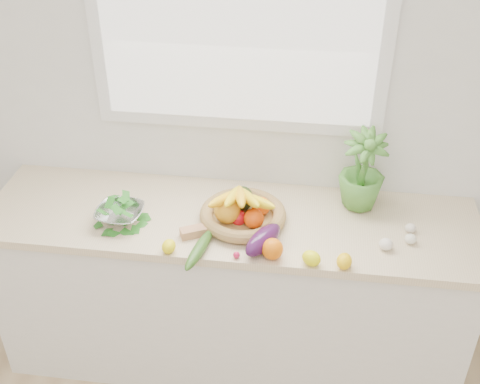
# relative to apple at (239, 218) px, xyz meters

# --- Properties ---
(back_wall) EXTENTS (4.50, 0.02, 2.70)m
(back_wall) POSITION_rel_apple_xyz_m (-0.05, 0.35, 0.41)
(back_wall) COLOR white
(back_wall) RESTS_ON ground
(counter_cabinet) EXTENTS (2.20, 0.58, 0.86)m
(counter_cabinet) POSITION_rel_apple_xyz_m (-0.05, 0.05, -0.51)
(counter_cabinet) COLOR silver
(counter_cabinet) RESTS_ON ground
(countertop) EXTENTS (2.24, 0.62, 0.04)m
(countertop) POSITION_rel_apple_xyz_m (-0.05, 0.05, -0.06)
(countertop) COLOR beige
(countertop) RESTS_ON counter_cabinet
(window_frame) EXTENTS (1.30, 0.03, 1.10)m
(window_frame) POSITION_rel_apple_xyz_m (-0.05, 0.34, 0.81)
(window_frame) COLOR white
(window_frame) RESTS_ON back_wall
(window_pane) EXTENTS (1.18, 0.01, 0.98)m
(window_pane) POSITION_rel_apple_xyz_m (-0.05, 0.32, 0.81)
(window_pane) COLOR white
(window_pane) RESTS_ON window_frame
(orange_loose) EXTENTS (0.11, 0.11, 0.09)m
(orange_loose) POSITION_rel_apple_xyz_m (0.17, -0.21, 0.01)
(orange_loose) COLOR orange
(orange_loose) RESTS_ON countertop
(lemon_a) EXTENTS (0.06, 0.08, 0.06)m
(lemon_a) POSITION_rel_apple_xyz_m (-0.26, -0.23, -0.01)
(lemon_a) COLOR #FFEA0D
(lemon_a) RESTS_ON countertop
(lemon_b) EXTENTS (0.07, 0.09, 0.06)m
(lemon_b) POSITION_rel_apple_xyz_m (0.46, -0.23, -0.00)
(lemon_b) COLOR yellow
(lemon_b) RESTS_ON countertop
(lemon_c) EXTENTS (0.10, 0.10, 0.06)m
(lemon_c) POSITION_rel_apple_xyz_m (0.33, -0.23, -0.00)
(lemon_c) COLOR #F5F50D
(lemon_c) RESTS_ON countertop
(apple) EXTENTS (0.08, 0.08, 0.07)m
(apple) POSITION_rel_apple_xyz_m (0.00, 0.00, 0.00)
(apple) COLOR red
(apple) RESTS_ON countertop
(ginger) EXTENTS (0.13, 0.10, 0.04)m
(ginger) POSITION_rel_apple_xyz_m (-0.18, -0.10, -0.02)
(ginger) COLOR tan
(ginger) RESTS_ON countertop
(garlic_a) EXTENTS (0.06, 0.06, 0.04)m
(garlic_a) POSITION_rel_apple_xyz_m (0.74, -0.03, -0.01)
(garlic_a) COLOR beige
(garlic_a) RESTS_ON countertop
(garlic_b) EXTENTS (0.06, 0.06, 0.04)m
(garlic_b) POSITION_rel_apple_xyz_m (0.75, 0.04, -0.01)
(garlic_b) COLOR silver
(garlic_b) RESTS_ON countertop
(garlic_c) EXTENTS (0.07, 0.07, 0.05)m
(garlic_c) POSITION_rel_apple_xyz_m (0.63, -0.09, -0.01)
(garlic_c) COLOR white
(garlic_c) RESTS_ON countertop
(eggplant) EXTENTS (0.18, 0.24, 0.09)m
(eggplant) POSITION_rel_apple_xyz_m (0.12, -0.15, 0.01)
(eggplant) COLOR #36103A
(eggplant) RESTS_ON countertop
(cucumber) EXTENTS (0.10, 0.28, 0.05)m
(cucumber) POSITION_rel_apple_xyz_m (-0.13, -0.23, -0.01)
(cucumber) COLOR #2C5519
(cucumber) RESTS_ON countertop
(radish) EXTENTS (0.04, 0.04, 0.03)m
(radish) POSITION_rel_apple_xyz_m (0.02, -0.23, -0.02)
(radish) COLOR #CD1948
(radish) RESTS_ON countertop
(potted_herb) EXTENTS (0.24, 0.24, 0.37)m
(potted_herb) POSITION_rel_apple_xyz_m (0.53, 0.21, 0.16)
(potted_herb) COLOR #4A8A32
(potted_herb) RESTS_ON countertop
(fruit_basket) EXTENTS (0.45, 0.45, 0.19)m
(fruit_basket) POSITION_rel_apple_xyz_m (0.01, 0.03, 0.02)
(fruit_basket) COLOR tan
(fruit_basket) RESTS_ON countertop
(colander_with_spinach) EXTENTS (0.22, 0.22, 0.11)m
(colander_with_spinach) POSITION_rel_apple_xyz_m (-0.52, -0.05, 0.02)
(colander_with_spinach) COLOR silver
(colander_with_spinach) RESTS_ON countertop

